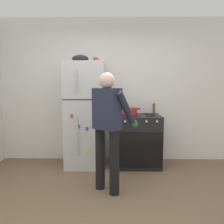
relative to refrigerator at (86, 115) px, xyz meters
name	(u,v)px	position (x,y,z in m)	size (l,w,h in m)	color
ground	(111,214)	(0.49, -1.57, -0.92)	(8.00, 8.00, 0.00)	brown
kitchen_wall_back	(113,90)	(0.49, 0.38, 0.43)	(6.00, 0.10, 2.70)	white
refrigerator	(86,115)	(0.00, 0.00, 0.00)	(0.68, 0.72, 1.84)	silver
stove_range	(139,141)	(0.95, -0.01, -0.46)	(0.76, 0.67, 0.92)	black
person_cook	(109,122)	(0.44, -1.00, 0.03)	(0.64, 0.66, 1.60)	black
red_pot	(130,111)	(0.79, -0.05, 0.07)	(0.35, 0.25, 0.13)	red
coffee_mug	(96,60)	(0.18, 0.05, 0.97)	(0.11, 0.08, 0.10)	#B24C1E
pepper_mill	(154,108)	(1.25, 0.20, 0.10)	(0.05, 0.05, 0.19)	brown
mixing_bowl	(80,59)	(-0.08, 0.00, 0.98)	(0.29, 0.29, 0.13)	black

